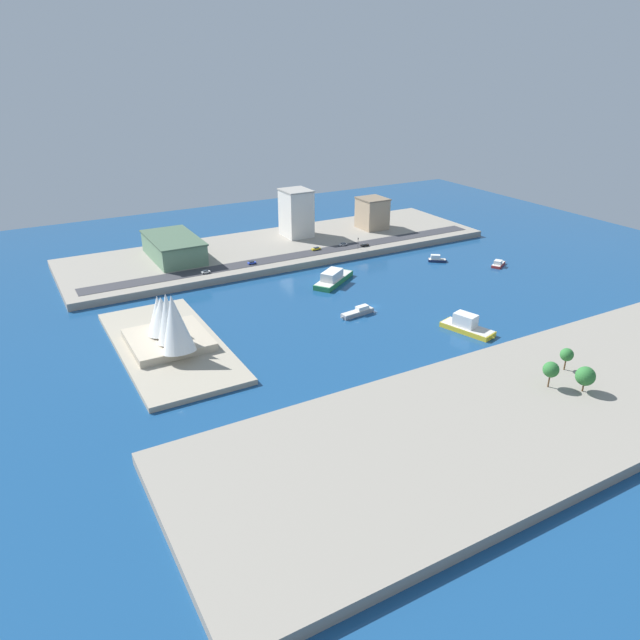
# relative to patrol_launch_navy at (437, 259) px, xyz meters

# --- Properties ---
(ground_plane) EXTENTS (440.00, 440.00, 0.00)m
(ground_plane) POSITION_rel_patrol_launch_navy_xyz_m (-35.75, 65.04, -1.44)
(ground_plane) COLOR navy
(quay_west) EXTENTS (70.00, 240.00, 3.57)m
(quay_west) POSITION_rel_patrol_launch_navy_xyz_m (-130.77, 65.04, 0.35)
(quay_west) COLOR gray
(quay_west) RESTS_ON ground_plane
(quay_east) EXTENTS (70.00, 240.00, 3.57)m
(quay_east) POSITION_rel_patrol_launch_navy_xyz_m (59.26, 65.04, 0.35)
(quay_east) COLOR gray
(quay_east) RESTS_ON ground_plane
(peninsula_point) EXTENTS (83.46, 36.86, 2.00)m
(peninsula_point) POSITION_rel_patrol_launch_navy_xyz_m (-31.52, 156.35, -0.44)
(peninsula_point) COLOR #A89E89
(peninsula_point) RESTS_ON ground_plane
(road_strip) EXTENTS (10.43, 228.00, 0.15)m
(road_strip) POSITION_rel_patrol_launch_navy_xyz_m (36.80, 65.04, 2.21)
(road_strip) COLOR #38383D
(road_strip) RESTS_ON quay_east
(patrol_launch_navy) EXTENTS (8.26, 9.91, 3.75)m
(patrol_launch_navy) POSITION_rel_patrol_launch_navy_xyz_m (0.00, 0.00, 0.00)
(patrol_launch_navy) COLOR #1E284C
(patrol_launch_navy) RESTS_ON ground_plane
(tugboat_red) EXTENTS (9.67, 12.13, 3.38)m
(tugboat_red) POSITION_rel_patrol_launch_navy_xyz_m (-21.85, -23.86, -0.24)
(tugboat_red) COLOR red
(tugboat_red) RESTS_ON ground_plane
(yacht_sleek_gray) EXTENTS (5.36, 17.19, 3.62)m
(yacht_sleek_gray) POSITION_rel_patrol_launch_navy_xyz_m (-40.08, 76.46, -0.10)
(yacht_sleek_gray) COLOR #999EA3
(yacht_sleek_gray) RESTS_ON ground_plane
(ferry_green_doubledeck) EXTENTS (22.95, 28.00, 6.66)m
(ferry_green_doubledeck) POSITION_rel_patrol_launch_navy_xyz_m (-1.01, 65.75, 1.00)
(ferry_green_doubledeck) COLOR #2D8C4C
(ferry_green_doubledeck) RESTS_ON ground_plane
(ferry_yellow_fast) EXTENTS (23.44, 13.77, 7.19)m
(ferry_yellow_fast) POSITION_rel_patrol_launch_navy_xyz_m (-75.44, 46.85, 1.07)
(ferry_yellow_fast) COLOR yellow
(ferry_yellow_fast) RESTS_ON ground_plane
(terminal_long_green) EXTENTS (44.05, 24.20, 11.57)m
(terminal_long_green) POSITION_rel_patrol_launch_navy_xyz_m (64.83, 125.18, 7.95)
(terminal_long_green) COLOR slate
(terminal_long_green) RESTS_ON quay_east
(apartment_midrise_tan) EXTENTS (17.36, 15.94, 18.83)m
(apartment_midrise_tan) POSITION_rel_patrol_launch_navy_xyz_m (63.62, -0.31, 11.58)
(apartment_midrise_tan) COLOR tan
(apartment_midrise_tan) RESTS_ON quay_east
(hotel_broad_white) EXTENTS (18.08, 15.85, 27.54)m
(hotel_broad_white) POSITION_rel_patrol_launch_navy_xyz_m (71.15, 48.78, 15.94)
(hotel_broad_white) COLOR silver
(hotel_broad_white) RESTS_ON quay_east
(sedan_silver) EXTENTS (2.11, 4.51, 1.53)m
(sedan_silver) POSITION_rel_patrol_launch_navy_xyz_m (39.74, 35.29, 3.03)
(sedan_silver) COLOR black
(sedan_silver) RESTS_ON road_strip
(suv_black) EXTENTS (2.00, 4.75, 1.48)m
(suv_black) POSITION_rel_patrol_launch_navy_xyz_m (32.79, 25.27, 3.02)
(suv_black) COLOR black
(suv_black) RESTS_ON road_strip
(hatchback_blue) EXTENTS (1.98, 4.25, 1.63)m
(hatchback_blue) POSITION_rel_patrol_launch_navy_xyz_m (35.02, 93.45, 3.08)
(hatchback_blue) COLOR black
(hatchback_blue) RESTS_ON road_strip
(taxi_yellow_cab) EXTENTS (1.96, 5.26, 1.54)m
(taxi_yellow_cab) POSITION_rel_patrol_launch_navy_xyz_m (39.90, 52.69, 3.05)
(taxi_yellow_cab) COLOR black
(taxi_yellow_cab) RESTS_ON road_strip
(van_white) EXTENTS (2.06, 4.37, 1.49)m
(van_white) POSITION_rel_patrol_launch_navy_xyz_m (33.26, 118.94, 3.02)
(van_white) COLOR black
(van_white) RESTS_ON road_strip
(traffic_light_waterfront) EXTENTS (0.36, 0.36, 6.50)m
(traffic_light_waterfront) POSITION_rel_patrol_launch_navy_xyz_m (30.36, 31.28, 6.47)
(traffic_light_waterfront) COLOR black
(traffic_light_waterfront) RESTS_ON quay_east
(opera_landmark) EXTENTS (36.33, 28.81, 24.82)m
(opera_landmark) POSITION_rel_patrol_launch_navy_xyz_m (-34.01, 156.35, 9.90)
(opera_landmark) COLOR #BCAD93
(opera_landmark) RESTS_ON peninsula_point
(park_tree_cluster) EXTENTS (18.03, 18.87, 8.98)m
(park_tree_cluster) POSITION_rel_patrol_launch_navy_xyz_m (-129.17, 51.92, 7.95)
(park_tree_cluster) COLOR brown
(park_tree_cluster) RESTS_ON quay_west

